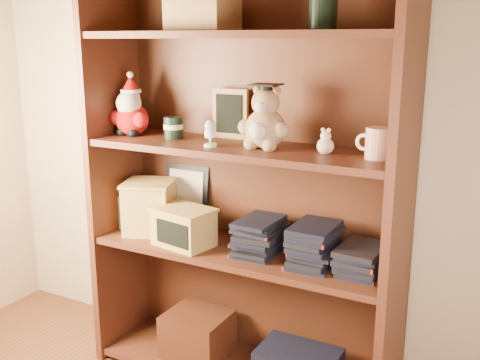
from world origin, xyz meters
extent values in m
cube|color=tan|center=(0.00, 1.50, 1.25)|extent=(3.00, 0.04, 2.50)
cube|color=#4E2416|center=(-0.74, 1.30, 0.80)|extent=(0.03, 0.35, 1.60)
cube|color=#4E2416|center=(0.43, 1.30, 0.80)|extent=(0.03, 0.35, 1.60)
cube|color=#482213|center=(-0.15, 1.47, 0.80)|extent=(1.20, 0.02, 1.60)
cube|color=#4E2416|center=(-0.15, 1.30, 1.34)|extent=(1.14, 0.33, 0.02)
cube|color=#482213|center=(-0.35, 1.30, 0.14)|extent=(0.25, 0.22, 0.18)
cube|color=#9E7547|center=(-0.30, 1.30, 1.41)|extent=(0.22, 0.18, 0.12)
cylinder|color=black|center=(0.15, 1.30, 1.41)|extent=(0.09, 0.09, 0.11)
cube|color=#4E2416|center=(-0.15, 1.30, 0.54)|extent=(1.14, 0.33, 0.02)
cube|color=#4E2416|center=(-0.15, 1.30, 0.94)|extent=(1.14, 0.33, 0.02)
sphere|color=#A50F0F|center=(-0.64, 1.30, 1.01)|extent=(0.13, 0.13, 0.13)
sphere|color=#A50F0F|center=(-0.70, 1.28, 1.02)|extent=(0.06, 0.06, 0.06)
sphere|color=#A50F0F|center=(-0.58, 1.28, 1.02)|extent=(0.06, 0.06, 0.06)
sphere|color=black|center=(-0.67, 1.27, 0.96)|extent=(0.04, 0.04, 0.04)
sphere|color=black|center=(-0.62, 1.27, 0.96)|extent=(0.04, 0.04, 0.04)
sphere|color=white|center=(-0.64, 1.29, 1.08)|extent=(0.10, 0.10, 0.10)
sphere|color=#D8B293|center=(-0.64, 1.30, 1.10)|extent=(0.07, 0.07, 0.07)
cone|color=#A50F0F|center=(-0.64, 1.30, 1.15)|extent=(0.08, 0.08, 0.07)
sphere|color=white|center=(-0.64, 1.30, 1.19)|extent=(0.03, 0.03, 0.03)
cylinder|color=white|center=(-0.64, 1.30, 1.12)|extent=(0.08, 0.08, 0.01)
cylinder|color=black|center=(-0.44, 1.30, 0.99)|extent=(0.07, 0.07, 0.08)
cylinder|color=beige|center=(-0.44, 1.30, 1.00)|extent=(0.08, 0.08, 0.02)
cube|color=#9E7547|center=(-0.26, 1.42, 1.05)|extent=(0.15, 0.02, 0.19)
cube|color=black|center=(-0.26, 1.41, 1.05)|extent=(0.11, 0.01, 0.15)
cube|color=#9E7547|center=(-0.26, 1.45, 0.97)|extent=(0.06, 0.06, 0.01)
cylinder|color=white|center=(-0.23, 1.23, 0.96)|extent=(0.05, 0.05, 0.01)
cone|color=white|center=(-0.23, 1.23, 0.98)|extent=(0.02, 0.02, 0.03)
cylinder|color=white|center=(-0.23, 1.23, 1.00)|extent=(0.04, 0.04, 0.02)
ellipsoid|color=#ADBFD3|center=(-0.23, 1.23, 1.02)|extent=(0.04, 0.04, 0.05)
sphere|color=#A67F57|center=(-0.05, 1.30, 1.02)|extent=(0.14, 0.14, 0.14)
sphere|color=white|center=(-0.05, 1.24, 1.02)|extent=(0.06, 0.06, 0.06)
sphere|color=#A67F57|center=(-0.12, 1.28, 1.02)|extent=(0.06, 0.06, 0.06)
sphere|color=#A67F57|center=(0.01, 1.28, 1.02)|extent=(0.06, 0.06, 0.06)
sphere|color=#A67F57|center=(-0.09, 1.26, 0.97)|extent=(0.05, 0.05, 0.05)
sphere|color=#A67F57|center=(-0.02, 1.26, 0.97)|extent=(0.05, 0.05, 0.05)
sphere|color=#A67F57|center=(-0.05, 1.30, 1.11)|extent=(0.10, 0.10, 0.10)
sphere|color=white|center=(-0.05, 1.26, 1.10)|extent=(0.04, 0.04, 0.04)
sphere|color=#A67F57|center=(-0.09, 1.32, 1.15)|extent=(0.03, 0.03, 0.03)
sphere|color=#A67F57|center=(-0.02, 1.32, 1.15)|extent=(0.03, 0.03, 0.03)
cylinder|color=black|center=(-0.05, 1.30, 1.16)|extent=(0.05, 0.05, 0.02)
cube|color=black|center=(-0.05, 1.30, 1.17)|extent=(0.10, 0.10, 0.01)
cylinder|color=#A50F0F|center=(-0.01, 1.28, 1.16)|extent=(0.00, 0.05, 0.03)
sphere|color=beige|center=(0.17, 1.30, 0.98)|extent=(0.06, 0.06, 0.06)
sphere|color=beige|center=(0.17, 1.30, 1.01)|extent=(0.04, 0.04, 0.04)
sphere|color=beige|center=(0.16, 1.30, 1.03)|extent=(0.01, 0.01, 0.01)
sphere|color=beige|center=(0.18, 1.30, 1.03)|extent=(0.01, 0.01, 0.01)
cylinder|color=silver|center=(0.35, 1.30, 1.00)|extent=(0.08, 0.08, 0.10)
torus|color=white|center=(0.30, 1.30, 1.00)|extent=(0.06, 0.01, 0.06)
cube|color=black|center=(-0.49, 1.45, 0.68)|extent=(0.21, 0.05, 0.26)
cube|color=beige|center=(-0.49, 1.43, 0.68)|extent=(0.17, 0.03, 0.22)
cube|color=tan|center=(-0.57, 1.30, 0.65)|extent=(0.24, 0.24, 0.21)
cube|color=black|center=(-0.57, 1.21, 0.65)|extent=(0.13, 0.05, 0.13)
cube|color=tan|center=(-0.57, 1.30, 0.76)|extent=(0.25, 0.25, 0.01)
cube|color=tan|center=(-0.36, 1.24, 0.62)|extent=(0.24, 0.19, 0.14)
cube|color=black|center=(-0.36, 1.16, 0.62)|extent=(0.16, 0.03, 0.09)
cube|color=tan|center=(-0.36, 1.24, 0.69)|extent=(0.25, 0.20, 0.01)
cube|color=black|center=(-0.07, 1.30, 0.56)|extent=(0.14, 0.20, 0.02)
cube|color=black|center=(-0.07, 1.30, 0.57)|extent=(0.14, 0.20, 0.02)
cube|color=black|center=(-0.07, 1.30, 0.59)|extent=(0.14, 0.20, 0.02)
cube|color=black|center=(-0.07, 1.30, 0.61)|extent=(0.14, 0.20, 0.02)
cube|color=black|center=(-0.07, 1.30, 0.62)|extent=(0.14, 0.20, 0.02)
cube|color=black|center=(-0.07, 1.30, 0.64)|extent=(0.14, 0.20, 0.02)
cube|color=black|center=(-0.07, 1.30, 0.65)|extent=(0.14, 0.20, 0.02)
cube|color=black|center=(-0.07, 1.30, 0.67)|extent=(0.14, 0.20, 0.02)
cube|color=black|center=(-0.07, 1.30, 0.69)|extent=(0.14, 0.20, 0.02)
cube|color=black|center=(0.14, 1.30, 0.56)|extent=(0.14, 0.20, 0.02)
cube|color=black|center=(0.14, 1.30, 0.57)|extent=(0.14, 0.20, 0.02)
cube|color=black|center=(0.14, 1.30, 0.59)|extent=(0.14, 0.20, 0.02)
cube|color=black|center=(0.14, 1.30, 0.61)|extent=(0.14, 0.20, 0.02)
cube|color=black|center=(0.14, 1.30, 0.62)|extent=(0.14, 0.20, 0.02)
cube|color=black|center=(0.14, 1.30, 0.64)|extent=(0.14, 0.20, 0.02)
cube|color=black|center=(0.14, 1.30, 0.65)|extent=(0.14, 0.20, 0.02)
cube|color=black|center=(0.14, 1.30, 0.67)|extent=(0.14, 0.20, 0.02)
cube|color=black|center=(0.14, 1.30, 0.69)|extent=(0.14, 0.20, 0.02)
cube|color=black|center=(0.31, 1.30, 0.56)|extent=(0.14, 0.20, 0.02)
cube|color=black|center=(0.31, 1.30, 0.57)|extent=(0.14, 0.20, 0.02)
cube|color=black|center=(0.31, 1.30, 0.59)|extent=(0.14, 0.20, 0.02)
cube|color=black|center=(0.31, 1.30, 0.61)|extent=(0.14, 0.20, 0.02)
cube|color=black|center=(0.31, 1.30, 0.62)|extent=(0.14, 0.20, 0.02)
cube|color=black|center=(0.31, 1.30, 0.64)|extent=(0.14, 0.20, 0.02)
camera|label=1|loc=(0.80, -0.45, 1.32)|focal=42.00mm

